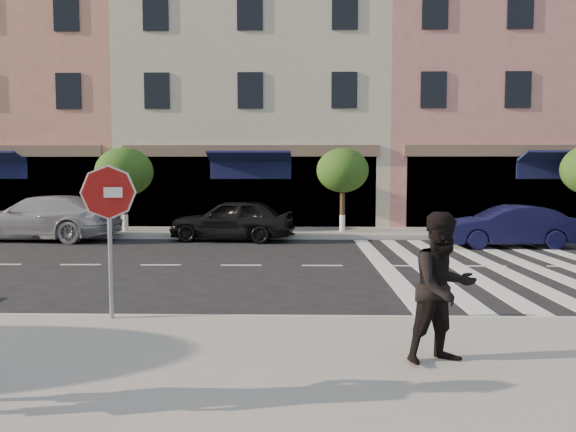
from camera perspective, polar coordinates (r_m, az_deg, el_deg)
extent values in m
plane|color=black|center=(10.05, -7.17, -8.73)|extent=(120.00, 120.00, 0.00)
cube|color=gray|center=(6.49, -12.19, -15.52)|extent=(60.00, 4.50, 0.15)
cube|color=gray|center=(20.85, -2.77, -1.69)|extent=(60.00, 3.00, 0.15)
cube|color=#DF8B75|center=(29.82, -24.13, 13.11)|extent=(10.00, 9.00, 14.00)
cube|color=beige|center=(26.95, -2.99, 11.24)|extent=(11.00, 9.00, 11.00)
cube|color=tan|center=(28.83, 22.17, 12.48)|extent=(13.00, 9.00, 13.00)
cylinder|color=#473323|center=(21.52, -16.22, 0.66)|extent=(0.18, 0.18, 1.60)
cylinder|color=silver|center=(21.55, -16.19, -0.66)|extent=(0.20, 0.20, 0.60)
ellipsoid|color=#254D16|center=(21.48, -16.30, 4.33)|extent=(2.10, 2.10, 1.79)
cylinder|color=#473323|center=(20.58, 5.55, 0.81)|extent=(0.18, 0.18, 1.71)
cylinder|color=silver|center=(20.62, 5.54, -0.72)|extent=(0.20, 0.20, 0.60)
ellipsoid|color=#254D16|center=(20.54, 5.58, 4.64)|extent=(1.90, 1.90, 1.62)
cylinder|color=gray|center=(8.57, -17.60, -3.26)|extent=(0.07, 0.07, 2.03)
cylinder|color=white|center=(8.49, -17.75, 2.31)|extent=(0.79, 0.12, 0.79)
cylinder|color=#9E1411|center=(8.47, -17.80, 2.30)|extent=(0.74, 0.13, 0.74)
cube|color=white|center=(8.44, -17.86, 2.29)|extent=(0.41, 0.08, 0.15)
imported|color=black|center=(6.53, 15.51, -7.04)|extent=(1.01, 0.91, 1.70)
imported|color=#9F9EA4|center=(20.77, -23.66, -0.17)|extent=(5.48, 2.82, 1.52)
imported|color=black|center=(18.99, -5.71, -0.38)|extent=(4.33, 2.20, 1.41)
imported|color=black|center=(18.50, 21.45, -0.98)|extent=(3.93, 1.41, 1.29)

